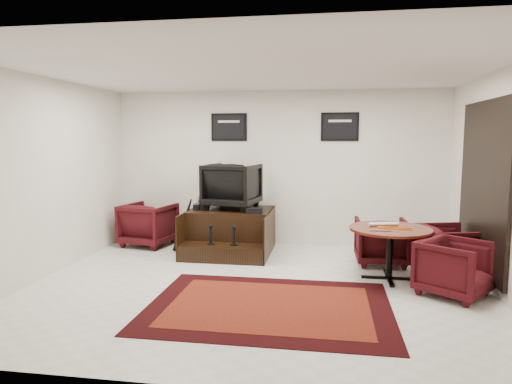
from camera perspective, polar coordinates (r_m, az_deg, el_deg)
ground at (r=6.16m, az=0.05°, el=-11.73°), size 6.00×6.00×0.00m
room_shell at (r=5.91m, az=4.16°, el=5.13°), size 6.02×5.02×2.81m
area_rug at (r=5.47m, az=1.64°, el=-14.07°), size 2.81×2.11×0.01m
shine_podium at (r=7.91m, az=-3.18°, el=-5.04°), size 1.41×1.45×0.73m
shine_chair at (r=7.92m, az=-3.00°, el=1.07°), size 0.97×0.93×0.88m
shoes_pair at (r=7.92m, az=-6.96°, el=-1.82°), size 0.24×0.29×0.10m
polish_kit at (r=7.47m, az=-0.24°, el=-2.33°), size 0.27×0.19×0.09m
umbrella_black at (r=7.97m, az=-9.30°, el=-4.64°), size 0.29×0.11×0.78m
umbrella_hooked at (r=8.05m, az=-9.01°, el=-3.93°), size 0.35×0.13×0.94m
armchair_side at (r=8.55m, az=-13.30°, el=-3.69°), size 0.97×0.93×0.85m
meeting_table at (r=6.56m, az=16.42°, el=-5.08°), size 1.11×1.11×0.73m
table_chair_back at (r=7.37m, az=15.39°, el=-5.70°), size 0.79×0.74×0.78m
table_chair_window at (r=7.10m, az=22.91°, el=-6.44°), size 0.89×0.93×0.79m
table_chair_corner at (r=6.22m, az=23.59°, el=-8.39°), size 1.02×1.03×0.78m
paper_roll at (r=6.65m, az=15.67°, el=-3.89°), size 0.42×0.14×0.05m
table_clutter at (r=6.48m, az=16.70°, el=-4.38°), size 0.57×0.30×0.01m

